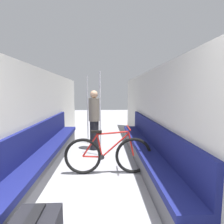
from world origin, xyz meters
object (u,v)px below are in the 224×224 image
grab_pole_far (100,115)px  passenger_standing (94,119)px  grab_pole_near (88,111)px  bench_seat_row_left (47,153)px  bicycle (108,155)px  bench_seat_row_right (147,151)px

grab_pole_far → passenger_standing: (-0.18, 0.47, -0.17)m
grab_pole_near → grab_pole_far: size_ratio=1.00×
grab_pole_near → bench_seat_row_left: bearing=-111.8°
bicycle → grab_pole_far: grab_pole_far is taller
bench_seat_row_left → grab_pole_far: (1.11, 0.67, 0.71)m
bench_seat_row_left → bicycle: size_ratio=2.54×
passenger_standing → bicycle: bearing=-150.7°
bench_seat_row_right → passenger_standing: 1.73m
bicycle → bench_seat_row_right: bearing=13.2°
bench_seat_row_left → grab_pole_far: 1.47m
bench_seat_row_right → bicycle: size_ratio=2.54×
bicycle → passenger_standing: (-0.35, 1.49, 0.47)m
bench_seat_row_left → passenger_standing: size_ratio=2.63×
grab_pole_far → bench_seat_row_right: bearing=-33.4°
bench_seat_row_right → passenger_standing: size_ratio=2.63×
bench_seat_row_left → bench_seat_row_right: same height
bench_seat_row_right → bicycle: bench_seat_row_right is taller
passenger_standing → grab_pole_far: bearing=-143.4°
bench_seat_row_right → grab_pole_near: 2.36m
bench_seat_row_right → bicycle: (-0.84, -0.35, 0.06)m
bench_seat_row_right → grab_pole_far: bearing=146.6°
grab_pole_far → bicycle: bearing=-80.2°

